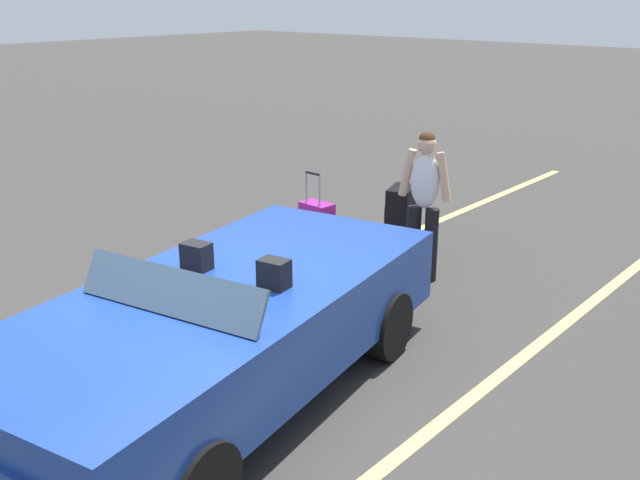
{
  "coord_description": "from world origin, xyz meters",
  "views": [
    {
      "loc": [
        3.35,
        3.88,
        3.04
      ],
      "look_at": [
        -1.74,
        -0.49,
        0.75
      ],
      "focal_mm": 41.12,
      "sensor_mm": 36.0,
      "label": 1
    }
  ],
  "objects_px": {
    "suitcase_large_black": "(400,216)",
    "convertible_car": "(203,340)",
    "suitcase_medium_bright": "(317,227)",
    "suitcase_small_carryon": "(367,249)",
    "traveler_person": "(424,198)"
  },
  "relations": [
    {
      "from": "suitcase_medium_bright",
      "to": "suitcase_small_carryon",
      "type": "height_order",
      "value": "suitcase_medium_bright"
    },
    {
      "from": "suitcase_small_carryon",
      "to": "traveler_person",
      "type": "distance_m",
      "value": 0.94
    },
    {
      "from": "suitcase_large_black",
      "to": "suitcase_small_carryon",
      "type": "distance_m",
      "value": 1.04
    },
    {
      "from": "suitcase_large_black",
      "to": "suitcase_medium_bright",
      "type": "height_order",
      "value": "suitcase_medium_bright"
    },
    {
      "from": "suitcase_large_black",
      "to": "traveler_person",
      "type": "bearing_deg",
      "value": 116.79
    },
    {
      "from": "suitcase_large_black",
      "to": "traveler_person",
      "type": "xyz_separation_m",
      "value": [
        0.82,
        0.85,
        0.56
      ]
    },
    {
      "from": "suitcase_medium_bright",
      "to": "suitcase_small_carryon",
      "type": "distance_m",
      "value": 0.85
    },
    {
      "from": "suitcase_medium_bright",
      "to": "traveler_person",
      "type": "distance_m",
      "value": 1.59
    },
    {
      "from": "convertible_car",
      "to": "suitcase_large_black",
      "type": "relative_size",
      "value": 5.91
    },
    {
      "from": "suitcase_medium_bright",
      "to": "suitcase_small_carryon",
      "type": "relative_size",
      "value": 2.02
    },
    {
      "from": "convertible_car",
      "to": "suitcase_large_black",
      "type": "bearing_deg",
      "value": -175.2
    },
    {
      "from": "convertible_car",
      "to": "suitcase_medium_bright",
      "type": "bearing_deg",
      "value": -162.38
    },
    {
      "from": "convertible_car",
      "to": "traveler_person",
      "type": "bearing_deg",
      "value": 174.21
    },
    {
      "from": "suitcase_large_black",
      "to": "convertible_car",
      "type": "bearing_deg",
      "value": 85.41
    },
    {
      "from": "convertible_car",
      "to": "traveler_person",
      "type": "relative_size",
      "value": 2.65
    }
  ]
}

